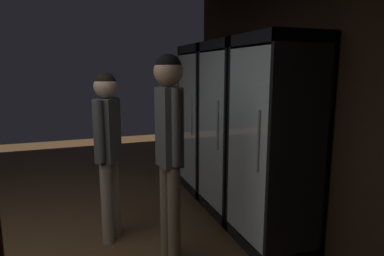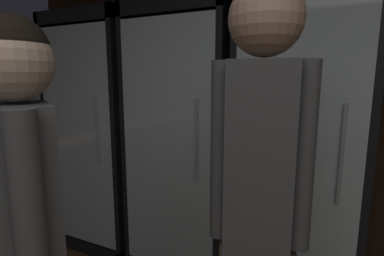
% 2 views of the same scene
% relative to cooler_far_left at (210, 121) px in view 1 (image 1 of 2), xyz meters
% --- Properties ---
extents(wall_back, '(6.00, 0.06, 2.80)m').
position_rel_cooler_far_left_xyz_m(wall_back, '(2.08, 0.30, 0.47)').
color(wall_back, black).
rests_on(wall_back, ground).
extents(cooler_far_left, '(0.74, 0.61, 1.91)m').
position_rel_cooler_far_left_xyz_m(cooler_far_left, '(0.00, 0.00, 0.00)').
color(cooler_far_left, black).
rests_on(cooler_far_left, ground).
extents(cooler_left, '(0.74, 0.61, 1.91)m').
position_rel_cooler_far_left_xyz_m(cooler_left, '(0.79, -0.00, 0.00)').
color(cooler_left, black).
rests_on(cooler_left, ground).
extents(cooler_center, '(0.74, 0.61, 1.91)m').
position_rel_cooler_far_left_xyz_m(cooler_center, '(1.57, -0.00, 0.00)').
color(cooler_center, black).
rests_on(cooler_center, ground).
extents(shopper_near, '(0.33, 0.23, 1.73)m').
position_rel_cooler_far_left_xyz_m(shopper_near, '(1.54, -1.01, 0.17)').
color(shopper_near, '#72604C').
rests_on(shopper_near, ground).
extents(shopper_far, '(0.32, 0.26, 1.59)m').
position_rel_cooler_far_left_xyz_m(shopper_far, '(0.98, -1.43, 0.05)').
color(shopper_far, gray).
rests_on(shopper_far, ground).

